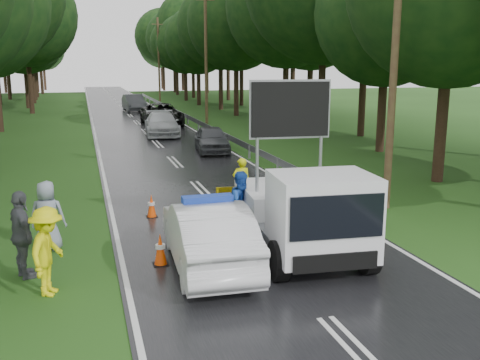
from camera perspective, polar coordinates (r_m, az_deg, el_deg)
name	(u,v)px	position (r m, az deg, el deg)	size (l,w,h in m)	color
ground	(251,242)	(14.06, 1.18, -6.59)	(160.00, 160.00, 0.00)	#1F4313
road	(137,123)	(43.11, -10.95, 6.02)	(7.00, 140.00, 0.02)	black
guardrail	(184,115)	(43.24, -6.02, 6.91)	(0.12, 60.06, 0.70)	gray
utility_pole_near	(395,46)	(17.35, 16.24, 13.52)	(1.40, 0.24, 10.00)	#4C3123
utility_pole_mid	(206,57)	(41.72, -3.65, 12.97)	(1.40, 0.24, 10.00)	#4C3123
utility_pole_far	(159,59)	(67.32, -8.66, 12.59)	(1.40, 0.24, 10.00)	#4C3123
police_sedan	(208,234)	(12.20, -3.45, -5.82)	(1.80, 4.66, 1.67)	silver
work_truck	(304,210)	(12.92, 6.84, -3.22)	(2.71, 5.33, 4.11)	gray
barrier	(255,194)	(16.06, 1.60, -1.45)	(2.35, 0.28, 0.97)	yellow
officer	(241,182)	(17.22, 0.14, -0.27)	(0.59, 0.39, 1.61)	#DCE70C
civilian	(242,204)	(14.24, 0.26, -2.59)	(0.87, 0.68, 1.79)	#1B4AB0
bystander_left	(48,251)	(11.36, -19.81, -7.17)	(1.17, 0.67, 1.82)	yellow
bystander_mid	(22,235)	(12.40, -22.22, -5.44)	(1.13, 0.47, 1.94)	#47484F
bystander_right	(48,216)	(14.03, -19.84, -3.62)	(0.86, 0.56, 1.76)	gray
queue_car_first	(212,139)	(28.15, -3.04, 4.38)	(1.62, 4.03, 1.37)	#404348
queue_car_second	(162,124)	(35.08, -8.34, 5.94)	(2.10, 5.16, 1.50)	#A9ADB1
queue_car_third	(162,114)	(41.11, -8.34, 6.95)	(2.70, 5.85, 1.63)	black
queue_car_fourth	(134,103)	(53.78, -11.26, 8.07)	(1.72, 4.94, 1.63)	#3E4145
cone_near_left	(160,250)	(12.50, -8.49, -7.39)	(0.36, 0.36, 0.76)	black
cone_center	(232,209)	(15.80, -0.87, -3.11)	(0.35, 0.35, 0.73)	black
cone_far	(227,199)	(17.01, -1.39, -2.01)	(0.34, 0.34, 0.72)	black
cone_left_mid	(152,206)	(16.34, -9.42, -2.79)	(0.34, 0.34, 0.71)	black
cone_right	(334,206)	(16.42, 9.95, -2.76)	(0.33, 0.33, 0.70)	black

